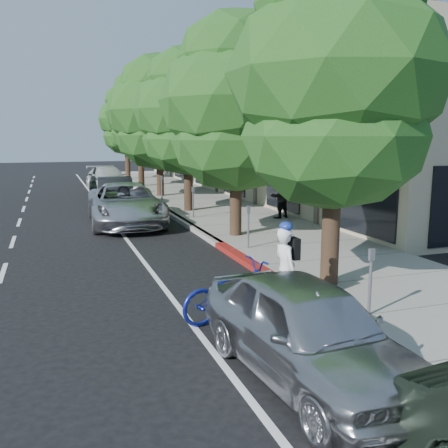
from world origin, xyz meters
name	(u,v)px	position (x,y,z in m)	size (l,w,h in m)	color
ground	(257,271)	(0.00, 0.00, 0.00)	(120.00, 120.00, 0.00)	black
sidewalk	(233,217)	(2.30, 8.00, 0.07)	(4.60, 56.00, 0.15)	gray
curb	(180,220)	(0.00, 8.00, 0.07)	(0.30, 56.00, 0.15)	#9E998E
curb_red_segment	(243,259)	(0.00, 1.00, 0.07)	(0.32, 4.00, 0.15)	maroon
storefront_building	(286,135)	(9.60, 18.00, 3.50)	(10.00, 36.00, 7.00)	#B6AC8C
street_tree_0	(336,79)	(0.90, -2.00, 4.62)	(4.74, 4.74, 7.53)	black
street_tree_1	(236,104)	(0.90, 4.00, 4.46)	(5.05, 5.05, 7.41)	black
street_tree_2	(188,112)	(0.90, 10.00, 4.45)	(4.72, 4.72, 7.30)	black
street_tree_3	(159,113)	(0.90, 16.00, 4.68)	(5.65, 5.65, 7.88)	black
street_tree_4	(140,114)	(0.90, 22.00, 4.88)	(4.55, 4.55, 7.81)	black
street_tree_5	(126,120)	(0.90, 28.00, 4.63)	(4.32, 4.32, 7.43)	black
cyclist	(285,270)	(-0.70, -3.00, 0.85)	(0.62, 0.41, 1.71)	white
bicycle	(232,291)	(-1.80, -3.00, 0.56)	(0.74, 2.11, 1.11)	navy
silver_suv	(125,204)	(-2.20, 8.00, 0.81)	(2.70, 5.86, 1.63)	silver
dark_sedan	(115,193)	(-2.02, 12.50, 0.75)	(1.60, 4.58, 1.51)	black
white_pickup	(108,179)	(-1.44, 21.00, 0.76)	(2.13, 5.24, 1.52)	silver
dark_suv_far	(104,177)	(-1.60, 21.50, 0.82)	(1.93, 4.80, 1.63)	black
near_car_a	(308,331)	(-1.62, -5.60, 0.73)	(1.73, 4.30, 1.47)	#B1B1B6
pedestrian	(279,197)	(3.77, 6.69, 1.03)	(0.86, 0.67, 1.76)	black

